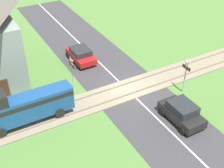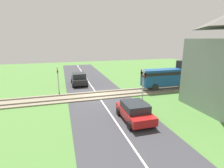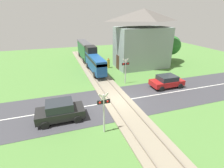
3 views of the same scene
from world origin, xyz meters
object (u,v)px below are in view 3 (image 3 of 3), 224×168
at_px(station_building, 142,40).
at_px(crossing_signal_east_approach, 126,68).
at_px(car_near_crossing, 60,111).
at_px(car_far_side, 167,81).
at_px(crossing_signal_west_approach, 104,108).
at_px(pedestrian_by_station, 108,63).
at_px(train, 89,54).

bearing_deg(station_building, crossing_signal_east_approach, -131.59).
bearing_deg(car_near_crossing, crossing_signal_east_approach, 34.84).
height_order(car_far_side, station_building, station_building).
bearing_deg(crossing_signal_west_approach, car_near_crossing, 137.62).
bearing_deg(crossing_signal_west_approach, pedestrian_by_station, 71.06).
xyz_separation_m(crossing_signal_west_approach, crossing_signal_east_approach, (5.02, 8.06, 0.00)).
height_order(car_near_crossing, pedestrian_by_station, car_near_crossing).
distance_m(car_far_side, crossing_signal_east_approach, 4.95).
xyz_separation_m(crossing_signal_east_approach, pedestrian_by_station, (0.05, 6.70, -1.26)).
bearing_deg(car_near_crossing, car_far_side, 13.62).
relative_size(car_near_crossing, pedestrian_by_station, 2.35).
xyz_separation_m(car_near_crossing, crossing_signal_east_approach, (7.86, 5.47, 1.16)).
bearing_deg(pedestrian_by_station, crossing_signal_west_approach, -108.94).
xyz_separation_m(car_near_crossing, crossing_signal_west_approach, (2.84, -2.59, 1.16)).
distance_m(train, car_near_crossing, 15.24).
bearing_deg(station_building, pedestrian_by_station, 168.46).
xyz_separation_m(crossing_signal_west_approach, pedestrian_by_station, (5.07, 14.77, -1.26)).
relative_size(crossing_signal_west_approach, pedestrian_by_station, 1.96).
relative_size(train, car_far_side, 3.97).
height_order(train, car_near_crossing, train).
bearing_deg(pedestrian_by_station, crossing_signal_east_approach, -90.40).
bearing_deg(car_far_side, pedestrian_by_station, 113.19).
relative_size(crossing_signal_east_approach, station_building, 0.36).
bearing_deg(pedestrian_by_station, car_near_crossing, -123.00).
relative_size(train, crossing_signal_east_approach, 4.74).
xyz_separation_m(train, station_building, (7.55, -3.08, 2.27)).
distance_m(crossing_signal_west_approach, pedestrian_by_station, 15.66).
xyz_separation_m(station_building, pedestrian_by_station, (-5.00, 1.02, -3.41)).
bearing_deg(crossing_signal_east_approach, train, 105.99).
relative_size(car_far_side, crossing_signal_east_approach, 1.19).
relative_size(car_near_crossing, car_far_side, 1.00).
bearing_deg(train, crossing_signal_west_approach, -98.49).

